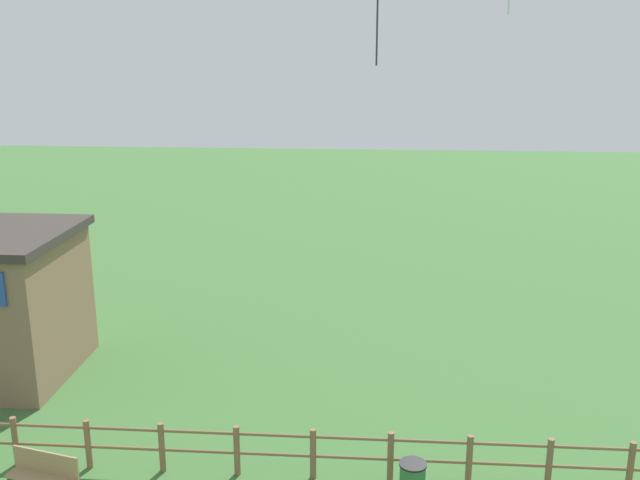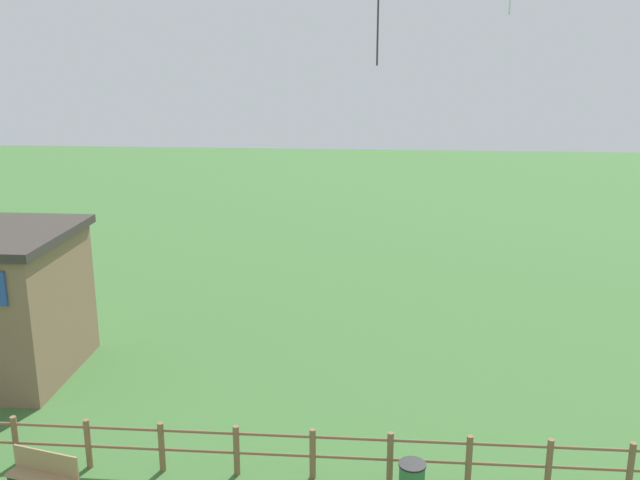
{
  "view_description": "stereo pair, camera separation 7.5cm",
  "coord_description": "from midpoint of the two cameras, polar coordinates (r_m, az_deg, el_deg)",
  "views": [
    {
      "loc": [
        1.21,
        -6.49,
        9.24
      ],
      "look_at": [
        0.0,
        9.34,
        4.93
      ],
      "focal_mm": 40.0,
      "sensor_mm": 36.0,
      "label": 1
    },
    {
      "loc": [
        1.29,
        -6.48,
        9.24
      ],
      "look_at": [
        0.0,
        9.34,
        4.93
      ],
      "focal_mm": 40.0,
      "sensor_mm": 36.0,
      "label": 2
    }
  ],
  "objects": [
    {
      "name": "wooden_fence",
      "position": [
        16.32,
        -0.46,
        -16.51
      ],
      "size": [
        20.51,
        0.14,
        1.19
      ],
      "color": "brown",
      "rests_on": "ground_plane"
    },
    {
      "name": "park_bench_by_building",
      "position": [
        16.87,
        -21.12,
        -17.02
      ],
      "size": [
        1.65,
        0.77,
        1.0
      ],
      "color": "#9E7F56",
      "rests_on": "ground_plane"
    }
  ]
}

